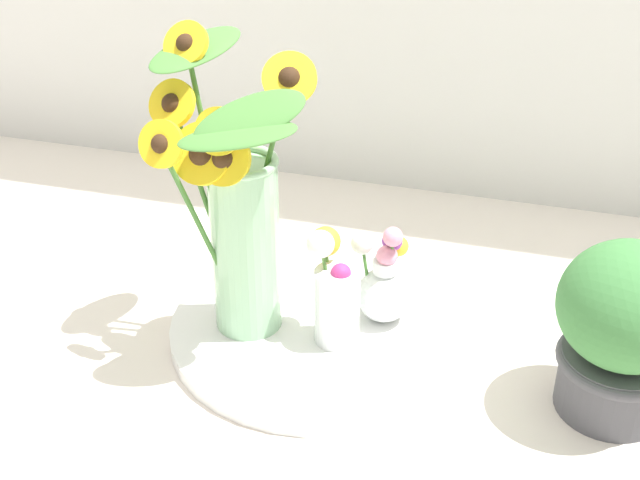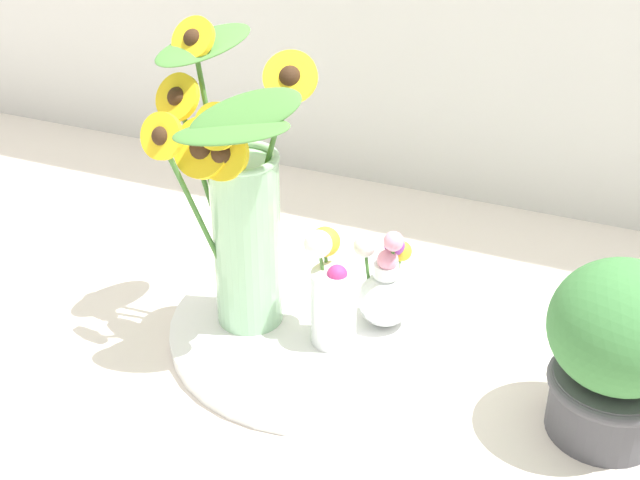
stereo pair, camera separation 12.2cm
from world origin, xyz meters
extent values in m
plane|color=silver|center=(0.00, 0.00, 0.00)|extent=(6.00, 6.00, 0.00)
cylinder|color=white|center=(0.03, 0.07, 0.01)|extent=(0.44, 0.44, 0.02)
cylinder|color=#99CC9E|center=(-0.07, 0.04, 0.15)|extent=(0.10, 0.10, 0.26)
torus|color=#99CC9E|center=(-0.07, 0.04, 0.28)|extent=(0.10, 0.10, 0.01)
cylinder|color=#427533|center=(-0.07, 0.03, 0.22)|extent=(0.02, 0.07, 0.24)
cylinder|color=yellow|center=(-0.08, 0.00, 0.34)|extent=(0.06, 0.03, 0.06)
sphere|color=#382314|center=(-0.08, 0.00, 0.34)|extent=(0.03, 0.03, 0.03)
cylinder|color=#427533|center=(-0.08, 0.03, 0.18)|extent=(0.01, 0.05, 0.24)
cylinder|color=yellow|center=(-0.08, 0.01, 0.30)|extent=(0.07, 0.04, 0.07)
sphere|color=#382314|center=(-0.08, 0.01, 0.30)|extent=(0.03, 0.03, 0.03)
cylinder|color=#427533|center=(-0.12, 0.04, 0.22)|extent=(0.08, 0.02, 0.26)
cylinder|color=yellow|center=(-0.16, 0.04, 0.35)|extent=(0.08, 0.05, 0.07)
sphere|color=#382314|center=(-0.16, 0.04, 0.35)|extent=(0.03, 0.03, 0.03)
cylinder|color=#427533|center=(-0.11, 0.05, 0.26)|extent=(0.07, 0.04, 0.32)
cylinder|color=yellow|center=(-0.15, 0.07, 0.42)|extent=(0.07, 0.05, 0.06)
sphere|color=#382314|center=(-0.15, 0.07, 0.42)|extent=(0.03, 0.03, 0.03)
cylinder|color=#427533|center=(-0.09, 0.02, 0.19)|extent=(0.04, 0.02, 0.23)
cylinder|color=yellow|center=(-0.11, 0.01, 0.30)|extent=(0.09, 0.05, 0.09)
sphere|color=#382314|center=(-0.11, 0.01, 0.30)|extent=(0.03, 0.03, 0.03)
cylinder|color=#427533|center=(-0.04, 0.04, 0.24)|extent=(0.08, 0.05, 0.30)
cylinder|color=yellow|center=(-0.01, 0.06, 0.39)|extent=(0.08, 0.05, 0.07)
sphere|color=#382314|center=(-0.01, 0.06, 0.39)|extent=(0.03, 0.03, 0.03)
cylinder|color=#427533|center=(-0.11, 0.00, 0.19)|extent=(0.08, 0.05, 0.26)
cylinder|color=yellow|center=(-0.15, -0.02, 0.32)|extent=(0.08, 0.03, 0.07)
sphere|color=#382314|center=(-0.15, -0.02, 0.32)|extent=(0.03, 0.03, 0.03)
ellipsoid|color=#477F38|center=(-0.03, -0.01, 0.37)|extent=(0.16, 0.13, 0.08)
ellipsoid|color=#477F38|center=(-0.04, -0.03, 0.35)|extent=(0.16, 0.11, 0.03)
ellipsoid|color=#477F38|center=(-0.14, 0.08, 0.41)|extent=(0.13, 0.16, 0.05)
cylinder|color=white|center=(0.07, 0.04, 0.08)|extent=(0.06, 0.06, 0.11)
cylinder|color=#4C8438|center=(0.05, 0.05, 0.11)|extent=(0.02, 0.03, 0.11)
sphere|color=yellow|center=(0.04, 0.07, 0.16)|extent=(0.04, 0.04, 0.04)
cylinder|color=#4C8438|center=(0.06, 0.03, 0.09)|extent=(0.02, 0.01, 0.08)
sphere|color=#C6337A|center=(0.07, 0.04, 0.13)|extent=(0.03, 0.03, 0.03)
cylinder|color=#4C8438|center=(0.05, 0.04, 0.12)|extent=(0.03, 0.01, 0.10)
sphere|color=white|center=(0.04, 0.04, 0.17)|extent=(0.04, 0.04, 0.04)
sphere|color=white|center=(0.12, 0.11, 0.06)|extent=(0.08, 0.08, 0.08)
cylinder|color=white|center=(0.12, 0.11, 0.11)|extent=(0.04, 0.04, 0.02)
cylinder|color=#427533|center=(0.13, 0.11, 0.10)|extent=(0.01, 0.01, 0.12)
sphere|color=pink|center=(0.13, 0.10, 0.16)|extent=(0.03, 0.03, 0.03)
cylinder|color=#427533|center=(0.13, 0.12, 0.09)|extent=(0.01, 0.03, 0.08)
sphere|color=yellow|center=(0.13, 0.13, 0.13)|extent=(0.03, 0.03, 0.03)
cylinder|color=#427533|center=(0.12, 0.11, 0.10)|extent=(0.02, 0.02, 0.09)
sphere|color=purple|center=(0.12, 0.12, 0.14)|extent=(0.03, 0.03, 0.03)
cylinder|color=#427533|center=(0.12, 0.10, 0.08)|extent=(0.01, 0.02, 0.09)
sphere|color=pink|center=(0.12, 0.10, 0.13)|extent=(0.03, 0.03, 0.03)
cylinder|color=#427533|center=(0.09, 0.11, 0.09)|extent=(0.02, 0.02, 0.09)
sphere|color=white|center=(0.08, 0.12, 0.14)|extent=(0.03, 0.03, 0.03)
cylinder|color=#4C4C51|center=(0.44, 0.02, 0.04)|extent=(0.14, 0.14, 0.09)
torus|color=#4C4C51|center=(0.44, 0.02, 0.08)|extent=(0.16, 0.16, 0.02)
ellipsoid|color=#3D7A3D|center=(0.44, 0.02, 0.16)|extent=(0.18, 0.18, 0.16)
camera|label=1|loc=(0.31, -0.94, 0.79)|focal=50.00mm
camera|label=2|loc=(0.43, -0.90, 0.79)|focal=50.00mm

